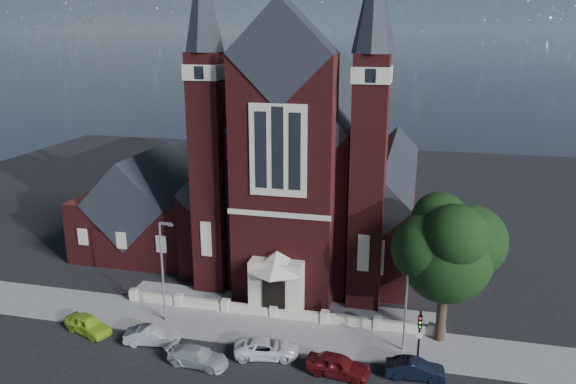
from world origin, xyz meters
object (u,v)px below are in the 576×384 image
object	(u,v)px
street_lamp_right	(408,291)
traffic_signal	(420,331)
car_silver_a	(152,336)
car_dark_red	(338,365)
street_tree	(448,253)
car_silver_b	(198,357)
car_navy	(415,369)
church	(315,168)
car_lime_van	(88,324)
car_white_suv	(267,348)
street_lamp_left	(163,266)
parish_hall	(151,210)

from	to	relation	value
street_lamp_right	traffic_signal	bearing A→B (deg)	-59.99
car_silver_a	car_dark_red	bearing A→B (deg)	-102.97
street_tree	car_silver_b	distance (m)	18.36
car_silver_a	car_navy	distance (m)	18.36
church	street_lamp_right	distance (m)	21.76
street_lamp_right	traffic_signal	size ratio (longest dim) A/B	2.02
street_tree	church	bearing A→B (deg)	126.17
car_lime_van	car_white_suv	size ratio (longest dim) A/B	0.89
street_lamp_right	car_silver_b	size ratio (longest dim) A/B	1.92
street_tree	car_white_suv	xyz separation A→B (m)	(-11.70, -4.56, -6.34)
street_lamp_right	car_white_suv	bearing A→B (deg)	-162.75
church	car_silver_a	world-z (taller)	church
car_silver_b	car_dark_red	size ratio (longest dim) A/B	1.01
street_tree	street_lamp_right	bearing A→B (deg)	-145.74
traffic_signal	car_silver_b	size ratio (longest dim) A/B	0.95
car_silver_a	street_lamp_right	bearing A→B (deg)	-89.81
car_lime_van	car_dark_red	distance (m)	18.83
car_white_suv	street_lamp_left	bearing A→B (deg)	59.92
church	car_silver_a	bearing A→B (deg)	-108.65
traffic_signal	car_white_suv	xyz separation A→B (m)	(-10.11, -1.28, -1.96)
street_lamp_right	car_dark_red	distance (m)	6.85
car_silver_b	traffic_signal	bearing A→B (deg)	-71.10
traffic_signal	car_lime_van	xyz separation A→B (m)	(-23.82, -1.33, -1.90)
car_lime_van	parish_hall	bearing A→B (deg)	30.62
street_lamp_left	car_lime_van	size ratio (longest dim) A/B	2.03
car_dark_red	street_tree	bearing A→B (deg)	-42.39
traffic_signal	street_lamp_right	bearing A→B (deg)	120.01
church	street_tree	size ratio (longest dim) A/B	3.26
street_tree	car_silver_a	bearing A→B (deg)	-166.18
car_white_suv	street_tree	bearing A→B (deg)	-80.81
car_silver_a	car_dark_red	world-z (taller)	car_dark_red
church	street_lamp_left	xyz separation A→B (m)	(-7.91, -18.94, -3.59)
street_lamp_left	car_white_suv	distance (m)	10.07
parish_hall	car_white_suv	world-z (taller)	parish_hall
traffic_signal	car_silver_b	bearing A→B (deg)	-166.82
street_tree	car_navy	xyz separation A→B (m)	(-1.73, -4.72, -6.33)
street_tree	car_silver_b	bearing A→B (deg)	-157.36
church	car_lime_van	bearing A→B (deg)	-120.40
street_lamp_right	traffic_signal	world-z (taller)	street_lamp_right
church	car_white_suv	world-z (taller)	church
traffic_signal	car_lime_van	world-z (taller)	traffic_signal
parish_hall	street_lamp_right	xyz separation A→B (m)	(26.09, -14.00, 0.59)
car_silver_a	traffic_signal	bearing A→B (deg)	-95.11
church	street_tree	distance (m)	21.38
parish_hall	car_lime_van	world-z (taller)	parish_hall
traffic_signal	car_white_suv	distance (m)	10.37
church	car_dark_red	bearing A→B (deg)	-75.29
street_tree	street_lamp_left	distance (m)	20.71
car_white_suv	car_dark_red	bearing A→B (deg)	-113.44
parish_hall	car_lime_van	distance (m)	17.52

